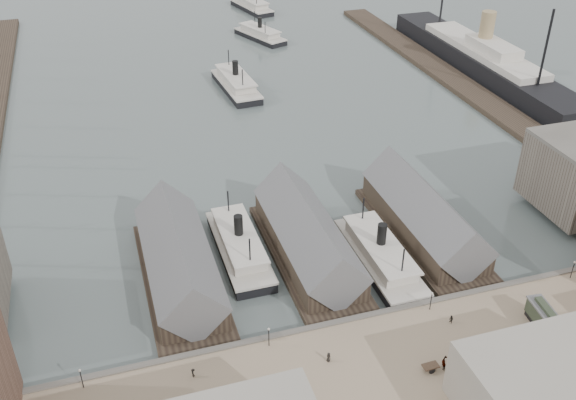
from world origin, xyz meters
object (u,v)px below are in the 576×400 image
object	(u,v)px
ocean_steamer	(482,59)
horse_cart_right	(442,364)
tram	(548,324)
horse_cart_center	(274,385)
ferry_docked_west	(239,245)

from	to	relation	value
ocean_steamer	horse_cart_right	distance (m)	145.32
tram	horse_cart_center	bearing A→B (deg)	-175.99
ferry_docked_west	horse_cart_center	distance (m)	38.17
ocean_steamer	horse_cart_right	world-z (taller)	ocean_steamer
ocean_steamer	horse_cart_right	bearing A→B (deg)	-124.33
tram	horse_cart_center	size ratio (longest dim) A/B	2.29
horse_cart_center	ocean_steamer	bearing A→B (deg)	-45.25
ocean_steamer	horse_cart_center	xyz separation A→B (m)	(-108.77, -116.02, -1.63)
tram	horse_cart_right	distance (m)	21.15
tram	horse_cart_right	bearing A→B (deg)	-168.44
ferry_docked_west	tram	size ratio (longest dim) A/B	2.51
tram	horse_cart_right	xyz separation A→B (m)	(-21.04, -1.84, -1.16)
ferry_docked_west	ocean_steamer	size ratio (longest dim) A/B	0.27
ferry_docked_west	horse_cart_center	size ratio (longest dim) A/B	5.74
ocean_steamer	horse_cart_center	world-z (taller)	ocean_steamer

